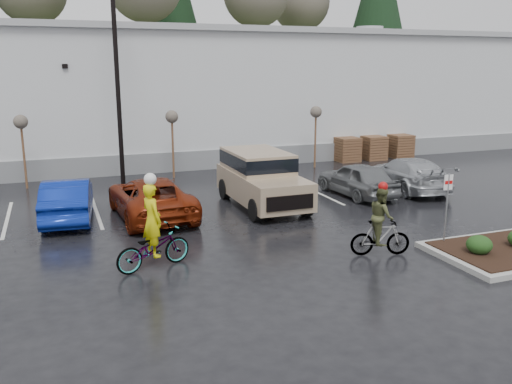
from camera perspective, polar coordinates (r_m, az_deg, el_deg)
name	(u,v)px	position (r m, az deg, el deg)	size (l,w,h in m)	color
ground	(333,265)	(14.84, 8.11, -7.62)	(120.00, 120.00, 0.00)	black
warehouse	(165,91)	(34.80, -9.60, 10.41)	(60.50, 15.50, 7.20)	silver
wooded_ridge	(119,88)	(57.55, -14.18, 10.59)	(80.00, 25.00, 6.00)	#283B18
lamppost	(116,54)	(24.27, -14.53, 13.85)	(0.50, 1.00, 9.22)	black
sapling_west	(21,126)	(25.26, -23.50, 6.41)	(0.60, 0.60, 3.20)	#543021
sapling_mid	(172,120)	(25.78, -8.84, 7.46)	(0.60, 0.60, 3.20)	#543021
sapling_east	(316,115)	(28.29, 6.32, 8.03)	(0.60, 0.60, 3.20)	#543021
pallet_stack_a	(347,149)	(30.60, 9.56, 4.44)	(1.20, 1.20, 1.35)	#543021
pallet_stack_b	(373,148)	(31.48, 12.25, 4.57)	(1.20, 1.20, 1.35)	#543021
pallet_stack_c	(400,146)	(32.49, 14.93, 4.69)	(1.20, 1.20, 1.35)	#543021
shrub_a	(479,245)	(16.23, 22.45, -5.15)	(0.70, 0.70, 0.52)	#183612
fire_lane_sign	(447,201)	(16.69, 19.46, -0.86)	(0.30, 0.05, 2.20)	gray
car_blue	(68,199)	(19.80, -19.22, -0.73)	(1.54, 4.42, 1.45)	navy
car_red	(151,197)	(19.39, -11.02, -0.55)	(2.36, 5.12, 1.42)	maroon
suv_tan	(263,180)	(20.38, 0.70, 1.28)	(2.20, 5.10, 2.06)	tan
car_grey	(357,179)	(22.56, 10.59, 1.36)	(1.65, 4.09, 1.39)	slate
car_far_silver	(408,174)	(24.12, 15.68, 1.86)	(1.97, 4.84, 1.40)	#B3B7BB
cyclist_hivis	(153,240)	(14.49, -10.80, -4.95)	(2.24, 1.36, 2.57)	#3F3F44
cyclist_olive	(381,228)	(15.59, 13.00, -3.76)	(1.70, 0.92, 2.13)	#3F3F44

